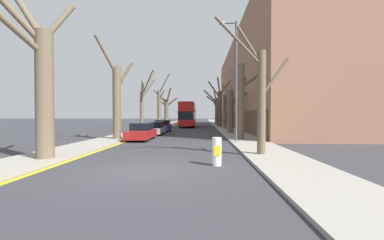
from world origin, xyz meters
TOP-DOWN VIEW (x-y plane):
  - ground_plane at (0.00, 0.00)m, footprint 300.00×300.00m
  - sidewalk_left at (-5.54, 50.00)m, footprint 2.82×120.00m
  - sidewalk_right at (5.54, 50.00)m, footprint 2.82×120.00m
  - building_facade_right at (11.94, 34.32)m, footprint 10.08×49.94m
  - kerb_line_stripe at (-3.95, 50.00)m, footprint 0.24×120.00m
  - street_tree_left_0 at (-5.18, 1.96)m, footprint 3.12×3.77m
  - street_tree_left_1 at (-5.12, 11.79)m, footprint 2.54×3.32m
  - street_tree_left_2 at (-5.08, 20.96)m, footprint 1.99×3.17m
  - street_tree_left_3 at (-4.93, 31.71)m, footprint 2.43×2.13m
  - street_tree_left_4 at (-5.07, 40.34)m, footprint 4.50×3.70m
  - street_tree_right_0 at (4.93, 3.67)m, footprint 3.82×1.12m
  - street_tree_right_1 at (5.21, 11.88)m, footprint 3.38×2.60m
  - street_tree_right_2 at (5.17, 19.15)m, footprint 3.25×1.86m
  - street_tree_right_3 at (5.27, 28.28)m, footprint 0.72×3.05m
  - street_tree_right_4 at (5.03, 36.04)m, footprint 4.25×2.07m
  - street_tree_right_5 at (4.83, 43.85)m, footprint 3.23×1.68m
  - double_decker_bus at (-0.58, 36.11)m, footprint 2.48×11.89m
  - parked_car_0 at (-3.03, 11.88)m, footprint 1.73×4.59m
  - parked_car_1 at (-3.03, 17.55)m, footprint 1.82×4.15m
  - parked_car_2 at (-3.03, 22.85)m, footprint 1.89×4.08m
  - lamp_post at (4.47, 9.99)m, footprint 1.40×0.20m
  - traffic_bollard at (2.64, 1.17)m, footprint 0.38×0.39m

SIDE VIEW (x-z plane):
  - ground_plane at x=0.00m, z-range 0.00..0.00m
  - kerb_line_stripe at x=-3.95m, z-range 0.00..0.01m
  - sidewalk_left at x=-5.54m, z-range 0.00..0.12m
  - sidewalk_right at x=5.54m, z-range 0.00..0.12m
  - traffic_bollard at x=2.64m, z-range 0.00..1.16m
  - parked_car_1 at x=-3.03m, z-range -0.04..1.34m
  - parked_car_0 at x=-3.03m, z-range -0.04..1.38m
  - parked_car_2 at x=-3.03m, z-range -0.04..1.40m
  - double_decker_bus at x=-0.58m, z-range 0.29..4.49m
  - street_tree_right_2 at x=5.17m, z-range -0.13..5.48m
  - street_tree_right_3 at x=5.27m, z-range -0.05..5.40m
  - street_tree_right_0 at x=4.93m, z-range -0.35..6.40m
  - street_tree_left_2 at x=-5.08m, z-range -0.50..7.01m
  - street_tree_left_4 at x=-5.07m, z-range -0.41..6.94m
  - street_tree_right_5 at x=4.83m, z-range -0.34..7.01m
  - street_tree_left_3 at x=-4.93m, z-range -0.88..7.74m
  - street_tree_right_1 at x=5.21m, z-range 0.27..6.64m
  - street_tree_left_1 at x=-5.12m, z-range -0.68..7.65m
  - street_tree_left_0 at x=-5.18m, z-range -0.42..7.65m
  - street_tree_right_4 at x=5.03m, z-range -0.53..8.08m
  - lamp_post at x=4.47m, z-range 0.47..9.53m
  - building_facade_right at x=11.94m, z-range -0.01..14.19m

